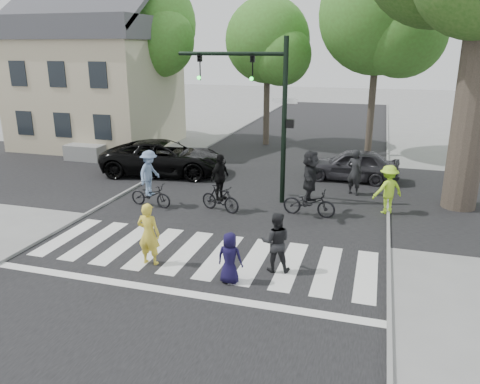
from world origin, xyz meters
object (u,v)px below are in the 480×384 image
Objects in this scene: pedestrian_adult at (276,242)px; traffic_signal at (262,97)px; cyclist_mid at (220,188)px; cyclist_right at (310,187)px; pedestrian_child at (230,258)px; car_grey at (351,165)px; pedestrian_woman at (149,234)px; car_suv at (164,158)px; cyclist_left at (150,183)px.

traffic_signal is at bearing -83.57° from pedestrian_adult.
traffic_signal is 3.60m from cyclist_mid.
pedestrian_adult is 4.44m from cyclist_right.
cyclist_mid reaches higher than pedestrian_child.
cyclist_mid is (-1.07, -1.60, -3.05)m from traffic_signal.
cyclist_mid is (-1.96, 4.95, 0.19)m from pedestrian_child.
pedestrian_woman is at bearing -23.59° from car_grey.
cyclist_mid is 0.90× the size of cyclist_right.
traffic_signal reaches higher than pedestrian_child.
car_suv is (-7.00, 8.09, -0.02)m from pedestrian_adult.
cyclist_left is at bearing -45.98° from pedestrian_adult.
cyclist_left is (-4.57, 4.72, 0.25)m from pedestrian_child.
traffic_signal reaches higher than car_suv.
traffic_signal is at bearing 150.19° from cyclist_right.
pedestrian_woman is at bearing -103.69° from traffic_signal.
pedestrian_child is 0.63× the size of cyclist_left.
cyclist_mid is 3.14m from cyclist_right.
traffic_signal is 6.65m from pedestrian_adult.
pedestrian_adult is 0.69× the size of cyclist_right.
cyclist_left is (-3.69, -1.83, -2.99)m from traffic_signal.
cyclist_mid is at bearing -144.68° from car_suv.
pedestrian_adult is at bearing -6.73° from car_grey.
pedestrian_adult is at bearing -71.89° from traffic_signal.
traffic_signal is 7.04m from pedestrian_woman.
traffic_signal is 5.09m from cyclist_left.
cyclist_right is at bearing 7.95° from cyclist_mid.
cyclist_right is 8.09m from car_suv.
traffic_signal is 7.36m from pedestrian_child.
cyclist_left is (-5.51, 3.76, 0.11)m from pedestrian_adult.
pedestrian_child is 10.73m from car_grey.
pedestrian_child is 0.57× the size of cyclist_right.
cyclist_left is at bearing -48.71° from car_grey.
car_suv is at bearing -66.86° from pedestrian_woman.
cyclist_left is 2.63m from cyclist_mid.
cyclist_right is (3.11, 0.43, 0.18)m from cyclist_mid.
cyclist_right is at bearing -99.44° from pedestrian_child.
traffic_signal is 4.54× the size of pedestrian_child.
cyclist_right is (1.15, 5.38, 0.37)m from pedestrian_child.
cyclist_right is at bearing -126.66° from car_suv.
traffic_signal is at bearing 26.41° from cyclist_left.
car_suv is at bearing 109.01° from cyclist_left.
pedestrian_woman is (-1.50, -6.17, -3.04)m from traffic_signal.
traffic_signal is 3.47× the size of pedestrian_woman.
car_suv is at bearing -53.57° from pedestrian_child.
cyclist_right reaches higher than cyclist_mid.
pedestrian_adult is at bearing -92.69° from cyclist_right.
pedestrian_woman is at bearing -1.82° from pedestrian_adult.
cyclist_right is (5.72, 0.66, 0.13)m from cyclist_left.
cyclist_right is (0.21, 4.43, 0.23)m from pedestrian_adult.
cyclist_mid is at bearing -123.79° from traffic_signal.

